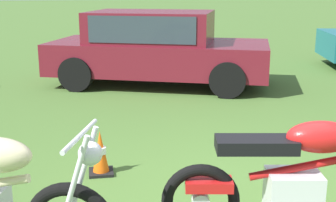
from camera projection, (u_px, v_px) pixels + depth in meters
The scene contains 3 objects.
motorcycle_red at pixel (295, 180), 3.42m from camera, with size 1.96×0.67×1.02m.
car_burgundy at pixel (156, 44), 8.79m from camera, with size 4.55×3.14×1.43m.
traffic_cone at pixel (101, 154), 4.68m from camera, with size 0.25×0.25×0.47m.
Camera 1 is at (-1.39, -3.29, 1.91)m, focal length 48.34 mm.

